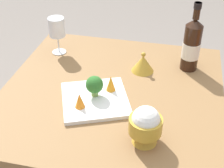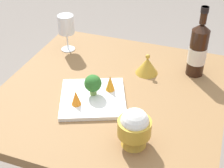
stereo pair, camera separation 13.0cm
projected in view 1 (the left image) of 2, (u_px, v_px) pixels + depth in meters
The scene contains 9 objects.
dining_table at pixel (112, 107), 1.37m from camera, with size 0.89×0.89×0.75m.
wine_bottle at pixel (192, 45), 1.38m from camera, with size 0.08×0.08×0.31m.
wine_glass at pixel (57, 28), 1.50m from camera, with size 0.08×0.08×0.18m.
rice_bowl at pixel (145, 125), 1.03m from camera, with size 0.11×0.11×0.14m.
rice_bowl_lid at pixel (143, 63), 1.41m from camera, with size 0.10×0.10×0.09m.
serving_plate at pixel (95, 99), 1.25m from camera, with size 0.33×0.33×0.02m.
broccoli_floret at pixel (94, 85), 1.23m from camera, with size 0.07×0.07×0.09m.
carrot_garnish_left at pixel (80, 100), 1.18m from camera, with size 0.04×0.04×0.06m.
carrot_garnish_right at pixel (110, 83), 1.27m from camera, with size 0.04×0.04×0.07m.
Camera 1 is at (-1.04, -0.24, 1.53)m, focal length 51.57 mm.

